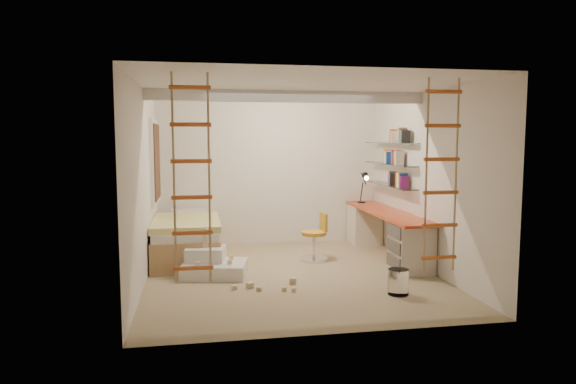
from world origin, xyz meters
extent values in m
plane|color=#9C8964|center=(0.00, 0.00, 0.00)|extent=(4.50, 4.50, 0.00)
cube|color=white|center=(0.00, 0.30, 2.52)|extent=(4.00, 0.18, 0.16)
cube|color=white|center=(-1.97, 1.50, 1.55)|extent=(0.06, 1.15, 1.35)
cube|color=#4C2D1E|center=(-1.93, 1.50, 1.55)|extent=(0.02, 1.00, 1.20)
cylinder|color=white|center=(1.13, -1.14, 0.16)|extent=(0.26, 0.26, 0.32)
cube|color=red|center=(1.72, 0.83, 0.73)|extent=(0.55, 2.80, 0.04)
cube|color=beige|center=(1.72, 1.93, 0.35)|extent=(0.52, 0.55, 0.71)
cube|color=beige|center=(1.72, -0.17, 0.35)|extent=(0.52, 0.55, 0.71)
cube|color=#4C4742|center=(1.45, -0.17, 0.61)|extent=(0.02, 0.50, 0.18)
cube|color=#4C4742|center=(1.45, -0.17, 0.39)|extent=(0.02, 0.50, 0.18)
cube|color=#4C4742|center=(1.45, -0.17, 0.17)|extent=(0.02, 0.50, 0.18)
cube|color=white|center=(1.87, 1.13, 1.15)|extent=(0.25, 1.80, 0.01)
cube|color=white|center=(1.87, 1.13, 1.50)|extent=(0.25, 1.80, 0.01)
cube|color=white|center=(1.87, 1.13, 1.85)|extent=(0.25, 1.80, 0.01)
cube|color=#AD7F51|center=(-1.48, 1.23, 0.23)|extent=(1.00, 2.00, 0.45)
cube|color=white|center=(-1.48, 1.23, 0.51)|extent=(0.95, 1.95, 0.12)
cube|color=yellow|center=(-1.48, 1.08, 0.62)|extent=(1.02, 1.60, 0.10)
cube|color=white|center=(-1.48, 2.03, 0.63)|extent=(0.55, 0.35, 0.12)
cylinder|color=black|center=(1.67, 1.98, 0.76)|extent=(0.14, 0.14, 0.02)
cylinder|color=black|center=(1.67, 1.98, 0.95)|extent=(0.02, 0.15, 0.36)
cylinder|color=black|center=(1.67, 1.88, 1.20)|extent=(0.02, 0.27, 0.20)
cone|color=black|center=(1.67, 1.76, 1.25)|extent=(0.12, 0.14, 0.15)
cylinder|color=#FFEABF|center=(1.67, 1.72, 1.22)|extent=(0.08, 0.04, 0.08)
cylinder|color=gold|center=(0.50, 0.77, 0.44)|extent=(0.42, 0.42, 0.06)
cube|color=#B38B22|center=(0.65, 0.78, 0.62)|extent=(0.06, 0.30, 0.28)
cylinder|color=silver|center=(0.50, 0.77, 0.24)|extent=(0.05, 0.05, 0.39)
cylinder|color=silver|center=(0.50, 0.77, 0.02)|extent=(0.48, 0.48, 0.05)
cube|color=silver|center=(-1.07, 0.14, 0.10)|extent=(0.98, 0.83, 0.19)
cube|color=silver|center=(-1.20, 0.26, 0.29)|extent=(0.61, 0.53, 0.19)
cube|color=#CCB284|center=(-1.20, 0.26, 0.43)|extent=(0.09, 0.09, 0.08)
cube|color=#CCB284|center=(-1.20, 0.26, 0.50)|extent=(0.08, 0.08, 0.07)
cube|color=#CCB284|center=(-1.20, 0.26, 0.60)|extent=(0.07, 0.07, 0.12)
cube|color=#CCB284|center=(-0.87, 0.00, 0.22)|extent=(0.06, 0.06, 0.06)
cube|color=#CCB284|center=(-0.83, 0.26, 0.22)|extent=(0.06, 0.06, 0.06)
cube|color=#CCB284|center=(-1.31, -0.04, 0.22)|extent=(0.06, 0.06, 0.06)
cube|color=#CCB284|center=(-0.65, -0.56, 0.04)|extent=(0.07, 0.07, 0.07)
cube|color=#CCB284|center=(-0.07, -0.46, 0.04)|extent=(0.07, 0.07, 0.07)
cube|color=#CCB284|center=(-0.12, -0.82, 0.04)|extent=(0.07, 0.07, 0.07)
cube|color=#CCB284|center=(-0.55, -0.70, 0.04)|extent=(0.07, 0.07, 0.07)
cube|color=#CCB284|center=(-0.23, -0.75, 0.04)|extent=(0.07, 0.07, 0.07)
cube|color=#CCB284|center=(-0.86, -0.59, 0.04)|extent=(0.07, 0.07, 0.07)
cube|color=#8C1E7F|center=(1.87, 1.13, 1.27)|extent=(0.14, 0.70, 0.22)
cube|color=#194CA5|center=(1.87, 1.13, 1.62)|extent=(0.14, 0.70, 0.22)
cube|color=yellow|center=(1.87, 1.13, 1.97)|extent=(0.14, 0.58, 0.22)
camera|label=1|loc=(-1.29, -6.99, 1.93)|focal=32.00mm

